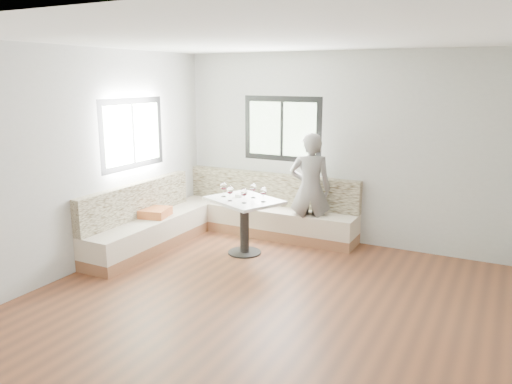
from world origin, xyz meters
TOP-DOWN VIEW (x-y plane):
  - room at (-0.08, 0.08)m, footprint 5.01×5.01m
  - banquette at (-1.59, 1.63)m, footprint 2.90×2.80m
  - table at (-0.93, 1.32)m, footprint 1.18×1.07m
  - person at (-0.28, 2.14)m, footprint 0.71×0.58m
  - olive_ramekin at (-1.05, 1.37)m, footprint 0.10×0.10m
  - wine_glass_a at (-1.25, 1.30)m, footprint 0.09×0.09m
  - wine_glass_b at (-1.04, 1.13)m, footprint 0.09×0.09m
  - wine_glass_c at (-0.81, 1.11)m, footprint 0.09×0.09m
  - wine_glass_d at (-0.85, 1.43)m, footprint 0.09×0.09m
  - wine_glass_e at (-0.62, 1.29)m, footprint 0.09×0.09m

SIDE VIEW (x-z plane):
  - banquette at x=-1.59m, z-range -0.14..0.81m
  - table at x=-0.93m, z-range 0.20..0.99m
  - olive_ramekin at x=-1.05m, z-range 0.79..0.83m
  - person at x=-0.28m, z-range 0.00..1.66m
  - wine_glass_a at x=-1.25m, z-range 0.83..1.03m
  - wine_glass_b at x=-1.04m, z-range 0.83..1.03m
  - wine_glass_c at x=-0.81m, z-range 0.83..1.03m
  - wine_glass_d at x=-0.85m, z-range 0.83..1.03m
  - wine_glass_e at x=-0.62m, z-range 0.83..1.03m
  - room at x=-0.08m, z-range 0.01..2.82m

